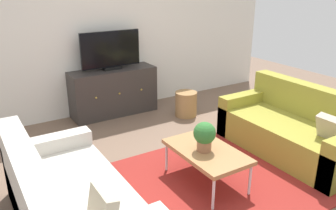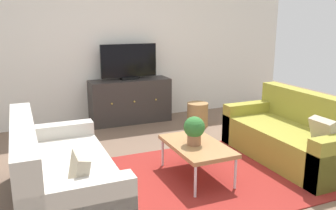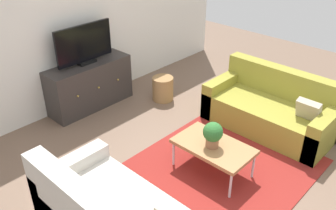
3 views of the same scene
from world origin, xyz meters
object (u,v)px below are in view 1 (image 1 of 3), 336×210
object	(u,v)px
couch_right_side	(295,131)
couch_left_side	(64,206)
flat_screen_tv	(111,51)
tv_console	(114,92)
potted_plant	(205,135)
wicker_basket	(186,104)
coffee_table	(206,152)

from	to	relation	value
couch_right_side	couch_left_side	bearing A→B (deg)	180.00
couch_left_side	flat_screen_tv	world-z (taller)	flat_screen_tv
couch_right_side	tv_console	xyz separation A→B (m)	(-1.40, 2.37, 0.09)
potted_plant	flat_screen_tv	bearing A→B (deg)	89.52
couch_left_side	flat_screen_tv	bearing A→B (deg)	58.44
couch_left_side	couch_right_side	xyz separation A→B (m)	(2.87, 0.00, 0.00)
couch_right_side	wicker_basket	bearing A→B (deg)	105.70
potted_plant	tv_console	bearing A→B (deg)	89.51
couch_left_side	potted_plant	world-z (taller)	couch_left_side
wicker_basket	coffee_table	bearing A→B (deg)	-118.31
coffee_table	potted_plant	size ratio (longest dim) A/B	2.93
couch_left_side	couch_right_side	bearing A→B (deg)	0.00
potted_plant	couch_right_side	bearing A→B (deg)	-0.17
wicker_basket	couch_left_side	bearing A→B (deg)	-144.70
couch_right_side	flat_screen_tv	size ratio (longest dim) A/B	1.87
wicker_basket	flat_screen_tv	bearing A→B (deg)	143.00
tv_console	couch_left_side	bearing A→B (deg)	-121.77
couch_left_side	flat_screen_tv	xyz separation A→B (m)	(1.47, 2.39, 0.75)
couch_right_side	flat_screen_tv	distance (m)	2.87
coffee_table	tv_console	distance (m)	2.37
wicker_basket	couch_right_side	bearing A→B (deg)	-74.30
coffee_table	tv_console	size ratio (longest dim) A/B	0.68
couch_left_side	potted_plant	bearing A→B (deg)	0.17
coffee_table	couch_right_side	bearing A→B (deg)	-0.28
coffee_table	wicker_basket	xyz separation A→B (m)	(0.91, 1.69, -0.16)
flat_screen_tv	wicker_basket	bearing A→B (deg)	-37.00
couch_right_side	potted_plant	size ratio (longest dim) A/B	5.64
couch_right_side	potted_plant	distance (m)	1.45
couch_right_side	potted_plant	world-z (taller)	couch_right_side
couch_left_side	tv_console	xyz separation A→B (m)	(1.47, 2.37, 0.09)
couch_left_side	wicker_basket	xyz separation A→B (m)	(2.40, 1.70, -0.08)
coffee_table	couch_left_side	bearing A→B (deg)	-179.74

